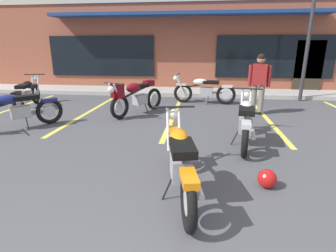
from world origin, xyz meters
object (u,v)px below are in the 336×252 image
motorcycle_blue_standard (245,121)px  motorcycle_green_cafe_racer (204,90)px  motorcycle_silver_naked (135,96)px  helmet_on_pavement (267,179)px  motorcycle_red_sportbike (27,93)px  motorcycle_foreground_classic (180,160)px  motorcycle_orange_scrambler (15,110)px  person_by_back_row (259,81)px

motorcycle_blue_standard → motorcycle_green_cafe_racer: same height
motorcycle_silver_naked → helmet_on_pavement: (2.77, -3.76, -0.40)m
motorcycle_blue_standard → motorcycle_green_cafe_racer: 3.87m
motorcycle_red_sportbike → helmet_on_pavement: (6.28, -4.12, -0.33)m
motorcycle_foreground_classic → motorcycle_green_cafe_racer: size_ratio=0.99×
motorcycle_blue_standard → motorcycle_orange_scrambler: 5.11m
motorcycle_foreground_classic → person_by_back_row: bearing=67.9°
motorcycle_blue_standard → motorcycle_orange_scrambler: same height
motorcycle_orange_scrambler → person_by_back_row: (5.80, 2.20, 0.49)m
motorcycle_silver_naked → person_by_back_row: person_by_back_row is taller
motorcycle_foreground_classic → motorcycle_red_sportbike: size_ratio=1.01×
person_by_back_row → motorcycle_blue_standard: bearing=-105.8°
person_by_back_row → helmet_on_pavement: person_by_back_row is taller
motorcycle_silver_naked → motorcycle_orange_scrambler: same height
motorcycle_green_cafe_racer → person_by_back_row: size_ratio=1.26×
motorcycle_blue_standard → helmet_on_pavement: motorcycle_blue_standard is taller
motorcycle_orange_scrambler → helmet_on_pavement: (5.15, -2.03, -0.33)m
motorcycle_red_sportbike → motorcycle_silver_naked: same height
motorcycle_foreground_classic → person_by_back_row: size_ratio=1.25×
motorcycle_red_sportbike → person_by_back_row: (6.93, 0.11, 0.49)m
motorcycle_silver_naked → motorcycle_green_cafe_racer: 2.61m
motorcycle_blue_standard → person_by_back_row: size_ratio=1.26×
motorcycle_blue_standard → person_by_back_row: (0.70, 2.47, 0.49)m
motorcycle_silver_naked → helmet_on_pavement: size_ratio=7.33×
motorcycle_silver_naked → motorcycle_blue_standard: size_ratio=0.91×
motorcycle_silver_naked → motorcycle_blue_standard: 3.38m
motorcycle_orange_scrambler → helmet_on_pavement: size_ratio=6.53×
motorcycle_red_sportbike → helmet_on_pavement: size_ratio=7.96×
motorcycle_foreground_classic → motorcycle_blue_standard: 2.31m
motorcycle_silver_naked → motorcycle_orange_scrambler: 2.95m
motorcycle_foreground_classic → motorcycle_orange_scrambler: bearing=150.1°
motorcycle_foreground_classic → motorcycle_orange_scrambler: same height
motorcycle_foreground_classic → motorcycle_red_sportbike: bearing=139.3°
motorcycle_red_sportbike → helmet_on_pavement: bearing=-33.3°
motorcycle_red_sportbike → person_by_back_row: person_by_back_row is taller
motorcycle_foreground_classic → motorcycle_green_cafe_racer: same height
motorcycle_foreground_classic → motorcycle_orange_scrambler: size_ratio=1.23×
motorcycle_red_sportbike → person_by_back_row: size_ratio=1.24×
motorcycle_orange_scrambler → helmet_on_pavement: 5.55m
motorcycle_foreground_classic → helmet_on_pavement: bearing=12.6°
motorcycle_green_cafe_racer → motorcycle_orange_scrambler: same height
motorcycle_orange_scrambler → person_by_back_row: 6.23m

